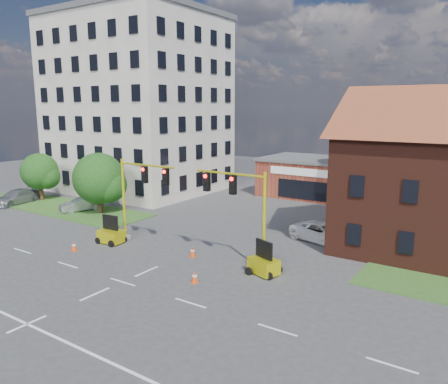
# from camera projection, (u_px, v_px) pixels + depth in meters

# --- Properties ---
(ground) EXTENTS (120.00, 120.00, 0.00)m
(ground) POSITION_uv_depth(u_px,v_px,m) (123.00, 282.00, 25.29)
(ground) COLOR #3C3B3E
(ground) RESTS_ON ground
(grass_verge_nw) EXTENTS (22.00, 6.00, 0.08)m
(grass_verge_nw) POSITION_uv_depth(u_px,v_px,m) (57.00, 206.00, 44.33)
(grass_verge_nw) COLOR #2B531F
(grass_verge_nw) RESTS_ON ground
(lane_markings) EXTENTS (60.00, 36.00, 0.01)m
(lane_markings) POSITION_uv_depth(u_px,v_px,m) (80.00, 301.00, 22.84)
(lane_markings) COLOR white
(lane_markings) RESTS_ON ground
(office_block) EXTENTS (18.40, 15.40, 20.60)m
(office_block) POSITION_uv_depth(u_px,v_px,m) (137.00, 104.00, 52.08)
(office_block) COLOR #B8B0A2
(office_block) RESTS_ON ground
(brick_shop) EXTENTS (12.40, 8.40, 4.30)m
(brick_shop) POSITION_uv_depth(u_px,v_px,m) (319.00, 177.00, 49.37)
(brick_shop) COLOR maroon
(brick_shop) RESTS_ON ground
(tree_large) EXTENTS (8.26, 7.86, 9.83)m
(tree_large) POSITION_uv_depth(u_px,v_px,m) (376.00, 152.00, 42.58)
(tree_large) COLOR #332312
(tree_large) RESTS_ON ground
(tree_nw_front) EXTENTS (5.07, 4.83, 5.80)m
(tree_nw_front) POSITION_uv_depth(u_px,v_px,m) (101.00, 180.00, 40.79)
(tree_nw_front) COLOR #332312
(tree_nw_front) RESTS_ON ground
(tree_nw_rear) EXTENTS (4.11, 3.91, 5.13)m
(tree_nw_rear) POSITION_uv_depth(u_px,v_px,m) (41.00, 173.00, 46.70)
(tree_nw_rear) COLOR #332312
(tree_nw_rear) RESTS_ON ground
(signal_mast_west) EXTENTS (5.30, 0.60, 6.20)m
(signal_mast_west) POSITION_uv_depth(u_px,v_px,m) (139.00, 191.00, 31.81)
(signal_mast_west) COLOR gray
(signal_mast_west) RESTS_ON ground
(signal_mast_east) EXTENTS (5.30, 0.60, 6.20)m
(signal_mast_east) POSITION_uv_depth(u_px,v_px,m) (241.00, 206.00, 27.07)
(signal_mast_east) COLOR gray
(signal_mast_east) RESTS_ON ground
(trailer_west) EXTENTS (1.90, 1.35, 2.05)m
(trailer_west) POSITION_uv_depth(u_px,v_px,m) (111.00, 235.00, 32.36)
(trailer_west) COLOR yellow
(trailer_west) RESTS_ON ground
(trailer_east) EXTENTS (2.08, 1.72, 2.03)m
(trailer_east) POSITION_uv_depth(u_px,v_px,m) (264.00, 264.00, 26.35)
(trailer_east) COLOR yellow
(trailer_east) RESTS_ON ground
(cone_a) EXTENTS (0.40, 0.40, 0.70)m
(cone_a) POSITION_uv_depth(u_px,v_px,m) (74.00, 246.00, 30.70)
(cone_a) COLOR #DA420B
(cone_a) RESTS_ON ground
(cone_b) EXTENTS (0.40, 0.40, 0.70)m
(cone_b) POSITION_uv_depth(u_px,v_px,m) (192.00, 252.00, 29.50)
(cone_b) COLOR #DA420B
(cone_b) RESTS_ON ground
(cone_c) EXTENTS (0.40, 0.40, 0.70)m
(cone_c) POSITION_uv_depth(u_px,v_px,m) (195.00, 277.00, 25.13)
(cone_c) COLOR #DA420B
(cone_c) RESTS_ON ground
(cone_d) EXTENTS (0.40, 0.40, 0.70)m
(cone_d) POSITION_uv_depth(u_px,v_px,m) (270.00, 267.00, 26.76)
(cone_d) COLOR #DA420B
(cone_d) RESTS_ON ground
(pickup_white) EXTENTS (5.72, 3.76, 1.46)m
(pickup_white) POSITION_uv_depth(u_px,v_px,m) (324.00, 233.00, 32.58)
(pickup_white) COLOR white
(pickup_white) RESTS_ON ground
(sedan_silver_front) EXTENTS (2.90, 4.29, 1.34)m
(sedan_silver_front) POSITION_uv_depth(u_px,v_px,m) (81.00, 204.00, 42.40)
(sedan_silver_front) COLOR #94979B
(sedan_silver_front) RESTS_ON ground
(sedan_silver_rear) EXTENTS (2.85, 5.39, 1.49)m
(sedan_silver_rear) POSITION_uv_depth(u_px,v_px,m) (16.00, 197.00, 45.45)
(sedan_silver_rear) COLOR #94979B
(sedan_silver_rear) RESTS_ON ground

